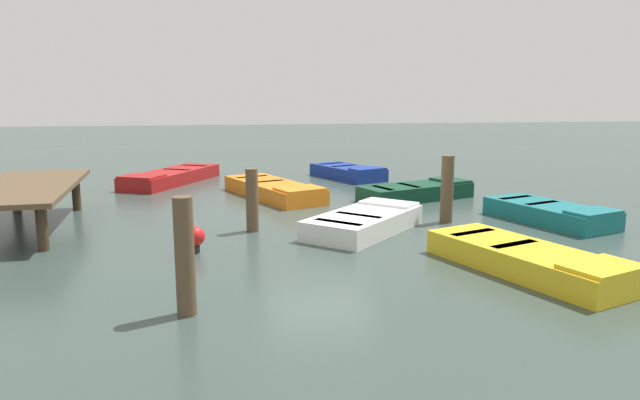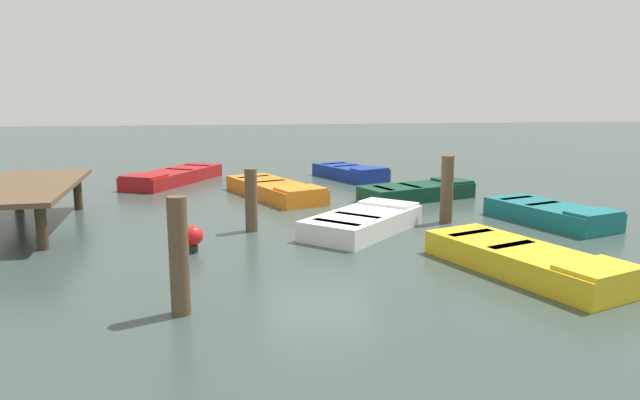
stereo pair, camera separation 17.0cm
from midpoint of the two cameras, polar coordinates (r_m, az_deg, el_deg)
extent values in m
plane|color=#33423D|center=(13.74, 0.36, -1.44)|extent=(80.00, 80.00, 0.00)
cube|color=brown|center=(13.62, -26.52, 1.20)|extent=(4.92, 2.30, 0.10)
cylinder|color=#3C2E20|center=(15.69, -27.20, 0.47)|extent=(0.20, 0.20, 0.85)
cylinder|color=#3C2E20|center=(15.41, -22.35, 0.68)|extent=(0.20, 0.20, 0.85)
cylinder|color=#3C2E20|center=(11.72, -25.23, -2.41)|extent=(0.20, 0.20, 0.85)
cube|color=orange|center=(16.12, -4.22, 1.03)|extent=(4.03, 2.63, 0.40)
cube|color=black|center=(16.10, -4.22, 1.52)|extent=(3.39, 2.15, 0.04)
cube|color=orange|center=(14.78, -1.59, 1.10)|extent=(1.21, 1.37, 0.06)
cube|color=black|center=(16.34, -4.68, 1.80)|extent=(0.56, 0.98, 0.04)
cube|color=black|center=(17.29, -6.25, 2.24)|extent=(0.56, 0.98, 0.04)
cube|color=#14666B|center=(13.86, 21.89, -1.25)|extent=(3.08, 2.07, 0.40)
cube|color=beige|center=(13.83, 21.93, -0.69)|extent=(2.59, 1.68, 0.04)
cube|color=#14666B|center=(13.13, 25.58, -1.12)|extent=(0.94, 1.25, 0.06)
cube|color=#9B9789|center=(13.96, 21.29, -0.38)|extent=(0.49, 0.97, 0.04)
cube|color=#9B9789|center=(14.48, 18.99, 0.13)|extent=(0.49, 0.97, 0.04)
cube|color=maroon|center=(19.12, -13.85, 2.24)|extent=(4.17, 2.97, 0.40)
cube|color=black|center=(19.10, -13.87, 2.66)|extent=(3.50, 2.45, 0.04)
cube|color=maroon|center=(17.79, -16.62, 2.26)|extent=(1.31, 1.41, 0.06)
cube|color=black|center=(19.35, -13.39, 2.89)|extent=(0.63, 0.95, 0.04)
cube|color=black|center=(20.29, -11.72, 3.30)|extent=(0.63, 0.95, 0.04)
cube|color=gold|center=(9.91, 19.75, -5.57)|extent=(3.63, 2.33, 0.40)
cube|color=#4C3319|center=(9.88, 19.80, -4.78)|extent=(3.05, 1.90, 0.04)
cube|color=gold|center=(9.07, 26.16, -5.99)|extent=(1.09, 1.30, 0.06)
cube|color=#42301E|center=(10.03, 18.72, -4.25)|extent=(0.52, 0.97, 0.04)
cube|color=#42301E|center=(10.66, 15.01, -3.20)|extent=(0.52, 0.97, 0.04)
cube|color=#0C3823|center=(15.90, 9.76, 0.78)|extent=(2.17, 3.35, 0.40)
cube|color=maroon|center=(15.87, 9.78, 1.27)|extent=(1.77, 2.82, 0.04)
cube|color=#0C3823|center=(16.65, 13.10, 1.89)|extent=(1.20, 1.01, 0.06)
cube|color=maroon|center=(15.72, 9.11, 1.35)|extent=(0.90, 0.50, 0.04)
cube|color=maroon|center=(15.21, 6.54, 1.11)|extent=(0.90, 0.50, 0.04)
cube|color=navy|center=(19.61, 3.18, 2.73)|extent=(3.06, 2.28, 0.40)
cube|color=silver|center=(19.60, 3.19, 3.14)|extent=(2.57, 1.85, 0.04)
cube|color=navy|center=(18.72, 5.15, 3.04)|extent=(1.02, 1.27, 0.06)
cube|color=#A4A49F|center=(19.76, 2.83, 3.32)|extent=(0.58, 0.97, 0.04)
cube|color=#A4A49F|center=(20.39, 1.57, 3.55)|extent=(0.58, 0.97, 0.04)
cube|color=silver|center=(12.02, 4.62, -2.22)|extent=(3.02, 2.93, 0.40)
cube|color=#334772|center=(12.00, 4.63, -1.56)|extent=(2.50, 2.43, 0.04)
cube|color=silver|center=(12.95, 7.09, -0.31)|extent=(1.28, 1.31, 0.06)
cube|color=navy|center=(11.80, 4.11, -1.56)|extent=(0.85, 0.90, 0.04)
cube|color=navy|center=(11.14, 2.06, -2.26)|extent=(0.85, 0.90, 0.04)
cylinder|color=brown|center=(7.66, -13.03, -5.38)|extent=(0.25, 0.25, 1.55)
cylinder|color=brown|center=(13.09, 12.68, 1.02)|extent=(0.28, 0.28, 1.48)
cylinder|color=brown|center=(12.07, -6.35, 0.00)|extent=(0.26, 0.26, 1.31)
cylinder|color=#262626|center=(10.76, -11.84, -4.69)|extent=(0.16, 0.16, 0.12)
sphere|color=red|center=(10.70, -11.89, -3.45)|extent=(0.36, 0.36, 0.36)
camera|label=1|loc=(0.09, -89.64, 0.07)|focal=32.68mm
camera|label=2|loc=(0.09, 90.36, -0.07)|focal=32.68mm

